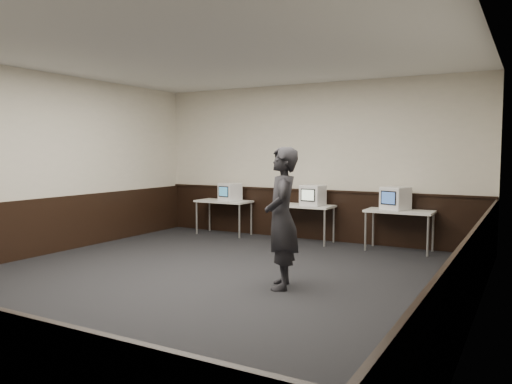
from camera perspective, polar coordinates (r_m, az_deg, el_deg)
floor at (r=7.07m, az=-6.62°, el=-10.25°), size 8.00×8.00×0.00m
ceiling at (r=6.97m, az=-6.87°, el=16.09°), size 8.00×8.00×0.00m
back_wall at (r=10.34m, az=6.38°, el=3.43°), size 7.00×0.00×7.00m
left_wall at (r=9.33m, az=-24.47°, el=2.91°), size 0.00×8.00×8.00m
right_wall at (r=5.56m, az=23.95°, el=2.07°), size 0.00×8.00×8.00m
wainscot_back at (r=10.40m, az=6.28°, el=-2.64°), size 6.98×0.04×1.00m
wainscot_left at (r=9.40m, az=-24.18°, el=-3.80°), size 0.04×7.98×1.00m
wainscot_right at (r=5.71m, az=23.38°, el=-9.02°), size 0.04×7.98×1.00m
wainscot_rail at (r=10.33m, az=6.26°, el=0.20°), size 6.98×0.06×0.04m
desk_left at (r=10.93m, az=-3.71°, el=-1.33°), size 1.20×0.60×0.75m
desk_center at (r=10.04m, az=5.45°, el=-1.87°), size 1.20×0.60×0.75m
desk_right at (r=9.44m, az=16.07°, el=-2.44°), size 1.20×0.60×0.75m
emac_left at (r=10.86m, az=-3.00°, el=0.02°), size 0.46×0.47×0.38m
emac_center at (r=9.90m, az=6.51°, el=-0.38°), size 0.44×0.46×0.41m
emac_right at (r=9.47m, az=15.64°, el=-0.70°), size 0.55×0.56×0.42m
person at (r=6.60m, az=2.95°, el=-2.99°), size 0.69×0.81×1.87m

